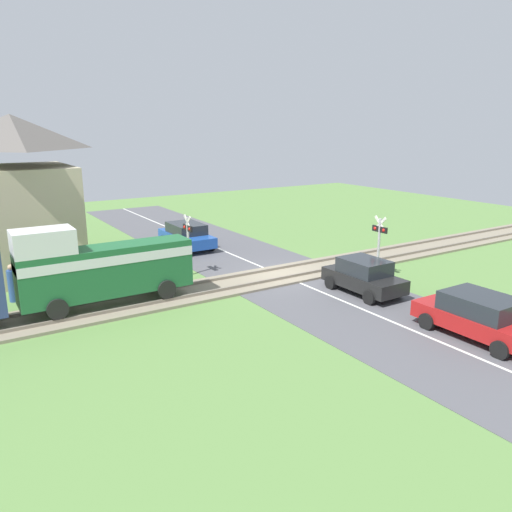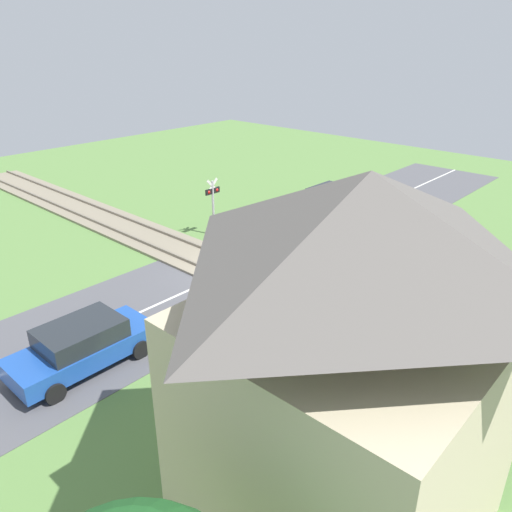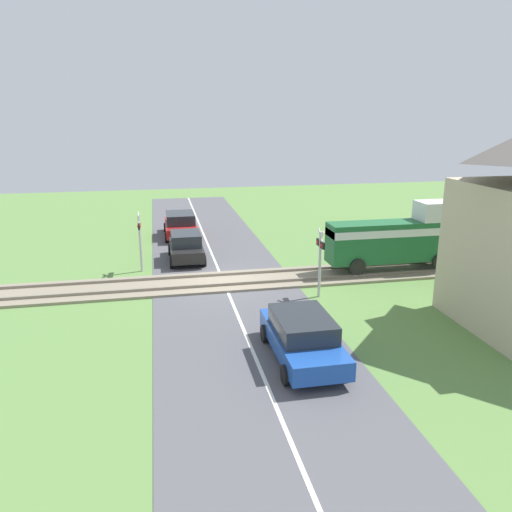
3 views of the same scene
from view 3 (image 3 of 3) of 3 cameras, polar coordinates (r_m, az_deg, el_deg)
name	(u,v)px [view 3 (image 3 of 3)]	position (r m, az deg, el deg)	size (l,w,h in m)	color
ground_plane	(224,283)	(22.93, -3.69, -3.09)	(60.00, 60.00, 0.00)	#5B8442
road_surface	(224,283)	(22.92, -3.70, -3.06)	(48.00, 6.40, 0.02)	#515156
track_bed	(224,282)	(22.90, -3.70, -2.93)	(2.80, 48.00, 0.24)	gray
car_near_crossing	(186,246)	(26.33, -7.99, 1.11)	(3.64, 1.82, 1.51)	black
car_far_side	(302,336)	(15.89, 5.31, -9.10)	(4.37, 1.99, 1.48)	#1E4CA8
car_behind_queue	(181,224)	(31.65, -8.62, 3.61)	(4.24, 2.05, 1.49)	#A81919
crossing_signal_west_approach	(140,234)	(24.68, -13.15, 2.49)	(0.90, 0.18, 2.94)	#B7B7B7
crossing_signal_east_approach	(320,254)	(20.80, 7.35, 0.26)	(0.90, 0.18, 2.94)	#B7B7B7
pedestrian_by_station	(488,273)	(24.25, 24.98, -1.76)	(0.39, 0.39, 1.56)	#2D4C8E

